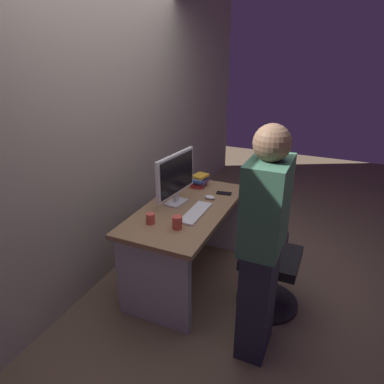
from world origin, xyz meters
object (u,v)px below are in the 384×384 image
object	(u,v)px
person_at_desk	(262,248)
book_stack	(199,180)
office_chair	(264,260)
handbag	(278,249)
cell_phone	(224,193)
cup_by_monitor	(150,218)
mouse	(210,197)
cup_near_keyboard	(177,222)
monitor	(176,176)
keyboard	(196,213)
desk	(187,230)

from	to	relation	value
person_at_desk	book_stack	xyz separation A→B (m)	(1.03, 0.88, -0.05)
office_chair	handbag	xyz separation A→B (m)	(0.68, -0.01, -0.29)
person_at_desk	office_chair	bearing A→B (deg)	8.01
office_chair	cell_phone	size ratio (longest dim) A/B	6.53
cup_by_monitor	person_at_desk	bearing A→B (deg)	-99.55
mouse	book_stack	world-z (taller)	book_stack
cup_near_keyboard	cell_phone	xyz separation A→B (m)	(0.78, -0.11, -0.05)
office_chair	monitor	xyz separation A→B (m)	(0.09, 0.84, 0.57)
office_chair	keyboard	xyz separation A→B (m)	(-0.03, 0.59, 0.32)
book_stack	monitor	bearing A→B (deg)	176.90
office_chair	cup_by_monitor	world-z (taller)	office_chair
cup_near_keyboard	cell_phone	distance (m)	0.79
mouse	cup_by_monitor	size ratio (longest dim) A/B	1.17
monitor	keyboard	bearing A→B (deg)	-117.33
cup_by_monitor	handbag	xyz separation A→B (m)	(1.01, -0.87, -0.64)
cell_phone	handbag	xyz separation A→B (m)	(0.21, -0.53, -0.60)
monitor	handbag	distance (m)	1.34
keyboard	book_stack	bearing A→B (deg)	20.91
mouse	cup_near_keyboard	world-z (taller)	cup_near_keyboard
book_stack	office_chair	bearing A→B (deg)	-124.07
person_at_desk	cell_phone	world-z (taller)	person_at_desk
cup_near_keyboard	office_chair	bearing A→B (deg)	-63.39
mouse	cup_near_keyboard	size ratio (longest dim) A/B	0.98
keyboard	handbag	xyz separation A→B (m)	(0.71, -0.61, -0.61)
person_at_desk	keyboard	world-z (taller)	person_at_desk
cell_phone	cup_by_monitor	bearing A→B (deg)	148.02
office_chair	handbag	distance (m)	0.74
keyboard	cell_phone	size ratio (longest dim) A/B	2.99
monitor	cup_by_monitor	distance (m)	0.47
desk	cup_near_keyboard	world-z (taller)	cup_near_keyboard
office_chair	book_stack	world-z (taller)	office_chair
cup_near_keyboard	desk	bearing A→B (deg)	13.98
keyboard	mouse	xyz separation A→B (m)	(0.33, 0.00, 0.01)
handbag	book_stack	bearing A→B (deg)	98.91
handbag	keyboard	bearing A→B (deg)	139.63
book_stack	person_at_desk	bearing A→B (deg)	-139.55
cup_near_keyboard	cup_by_monitor	size ratio (longest dim) A/B	1.20
office_chair	book_stack	distance (m)	1.05
person_at_desk	handbag	size ratio (longest dim) A/B	4.34
cell_phone	mouse	bearing A→B (deg)	146.50
office_chair	cup_near_keyboard	xyz separation A→B (m)	(-0.31, 0.63, 0.36)
monitor	cup_by_monitor	bearing A→B (deg)	177.60
mouse	cell_phone	distance (m)	0.19
desk	monitor	size ratio (longest dim) A/B	2.53
desk	cup_by_monitor	bearing A→B (deg)	160.71
mouse	handbag	size ratio (longest dim) A/B	0.26
monitor	cup_near_keyboard	world-z (taller)	monitor
handbag	office_chair	bearing A→B (deg)	178.93
desk	mouse	distance (m)	0.36
office_chair	mouse	distance (m)	0.74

